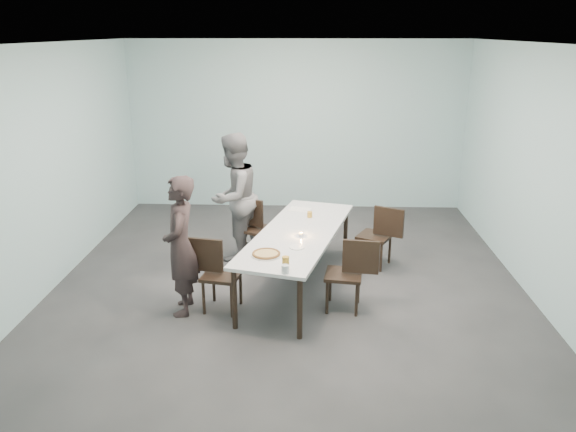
{
  "coord_description": "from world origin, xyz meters",
  "views": [
    {
      "loc": [
        0.27,
        -6.56,
        3.14
      ],
      "look_at": [
        0.0,
        -0.13,
        1.0
      ],
      "focal_mm": 35.0,
      "sensor_mm": 36.0,
      "label": 1
    }
  ],
  "objects_px": {
    "diner_far": "(234,197)",
    "side_plate": "(297,247)",
    "beer_glass": "(286,263)",
    "chair_near_right": "(351,270)",
    "diner_near": "(181,246)",
    "amber_tumbler": "(310,214)",
    "table": "(298,236)",
    "water_tumbler": "(285,269)",
    "chair_near_left": "(215,269)",
    "tealight": "(301,235)",
    "chair_far_left": "(257,225)",
    "pizza": "(266,254)",
    "chair_far_right": "(380,232)"
  },
  "relations": [
    {
      "from": "diner_far",
      "to": "side_plate",
      "type": "relative_size",
      "value": 10.03
    },
    {
      "from": "beer_glass",
      "to": "chair_near_right",
      "type": "bearing_deg",
      "value": 39.43
    },
    {
      "from": "diner_near",
      "to": "beer_glass",
      "type": "relative_size",
      "value": 10.87
    },
    {
      "from": "diner_far",
      "to": "amber_tumbler",
      "type": "xyz_separation_m",
      "value": [
        1.08,
        -0.41,
        -0.11
      ]
    },
    {
      "from": "table",
      "to": "amber_tumbler",
      "type": "bearing_deg",
      "value": 76.13
    },
    {
      "from": "water_tumbler",
      "to": "chair_near_left",
      "type": "bearing_deg",
      "value": 143.44
    },
    {
      "from": "tealight",
      "to": "amber_tumbler",
      "type": "height_order",
      "value": "amber_tumbler"
    },
    {
      "from": "table",
      "to": "diner_far",
      "type": "distance_m",
      "value": 1.37
    },
    {
      "from": "table",
      "to": "tealight",
      "type": "xyz_separation_m",
      "value": [
        0.04,
        -0.15,
        0.08
      ]
    },
    {
      "from": "chair_far_left",
      "to": "pizza",
      "type": "relative_size",
      "value": 2.56
    },
    {
      "from": "pizza",
      "to": "amber_tumbler",
      "type": "distance_m",
      "value": 1.45
    },
    {
      "from": "chair_near_right",
      "to": "diner_far",
      "type": "relative_size",
      "value": 0.48
    },
    {
      "from": "pizza",
      "to": "amber_tumbler",
      "type": "bearing_deg",
      "value": 70.71
    },
    {
      "from": "chair_far_right",
      "to": "beer_glass",
      "type": "distance_m",
      "value": 2.27
    },
    {
      "from": "chair_near_right",
      "to": "pizza",
      "type": "height_order",
      "value": "chair_near_right"
    },
    {
      "from": "amber_tumbler",
      "to": "diner_near",
      "type": "bearing_deg",
      "value": -138.68
    },
    {
      "from": "chair_far_right",
      "to": "diner_far",
      "type": "height_order",
      "value": "diner_far"
    },
    {
      "from": "chair_near_left",
      "to": "chair_far_left",
      "type": "height_order",
      "value": "same"
    },
    {
      "from": "chair_near_right",
      "to": "tealight",
      "type": "height_order",
      "value": "chair_near_right"
    },
    {
      "from": "chair_far_right",
      "to": "tealight",
      "type": "height_order",
      "value": "chair_far_right"
    },
    {
      "from": "chair_far_right",
      "to": "amber_tumbler",
      "type": "xyz_separation_m",
      "value": [
        -0.98,
        -0.14,
        0.29
      ]
    },
    {
      "from": "chair_near_left",
      "to": "chair_near_right",
      "type": "height_order",
      "value": "same"
    },
    {
      "from": "side_plate",
      "to": "tealight",
      "type": "bearing_deg",
      "value": 84.31
    },
    {
      "from": "chair_far_right",
      "to": "pizza",
      "type": "relative_size",
      "value": 2.56
    },
    {
      "from": "diner_far",
      "to": "tealight",
      "type": "height_order",
      "value": "diner_far"
    },
    {
      "from": "chair_far_right",
      "to": "amber_tumbler",
      "type": "distance_m",
      "value": 1.03
    },
    {
      "from": "chair_near_left",
      "to": "diner_far",
      "type": "height_order",
      "value": "diner_far"
    },
    {
      "from": "beer_glass",
      "to": "water_tumbler",
      "type": "height_order",
      "value": "beer_glass"
    },
    {
      "from": "chair_near_left",
      "to": "tealight",
      "type": "distance_m",
      "value": 1.13
    },
    {
      "from": "beer_glass",
      "to": "tealight",
      "type": "xyz_separation_m",
      "value": [
        0.14,
        1.02,
        -0.05
      ]
    },
    {
      "from": "diner_near",
      "to": "tealight",
      "type": "distance_m",
      "value": 1.46
    },
    {
      "from": "diner_near",
      "to": "amber_tumbler",
      "type": "xyz_separation_m",
      "value": [
        1.46,
        1.28,
        -0.03
      ]
    },
    {
      "from": "chair_near_right",
      "to": "tealight",
      "type": "distance_m",
      "value": 0.77
    },
    {
      "from": "pizza",
      "to": "side_plate",
      "type": "relative_size",
      "value": 1.89
    },
    {
      "from": "chair_far_left",
      "to": "diner_far",
      "type": "relative_size",
      "value": 0.48
    },
    {
      "from": "chair_far_left",
      "to": "diner_near",
      "type": "height_order",
      "value": "diner_near"
    },
    {
      "from": "diner_near",
      "to": "side_plate",
      "type": "xyz_separation_m",
      "value": [
        1.32,
        0.17,
        -0.06
      ]
    },
    {
      "from": "chair_near_right",
      "to": "side_plate",
      "type": "relative_size",
      "value": 4.83
    },
    {
      "from": "table",
      "to": "tealight",
      "type": "bearing_deg",
      "value": -75.6
    },
    {
      "from": "chair_near_right",
      "to": "chair_far_right",
      "type": "xyz_separation_m",
      "value": [
        0.49,
        1.29,
        0.0
      ]
    },
    {
      "from": "amber_tumbler",
      "to": "chair_near_left",
      "type": "bearing_deg",
      "value": -132.2
    },
    {
      "from": "table",
      "to": "water_tumbler",
      "type": "distance_m",
      "value": 1.26
    },
    {
      "from": "diner_near",
      "to": "side_plate",
      "type": "relative_size",
      "value": 9.06
    },
    {
      "from": "side_plate",
      "to": "water_tumbler",
      "type": "distance_m",
      "value": 0.73
    },
    {
      "from": "chair_far_right",
      "to": "diner_near",
      "type": "height_order",
      "value": "diner_near"
    },
    {
      "from": "chair_near_left",
      "to": "diner_near",
      "type": "relative_size",
      "value": 0.53
    },
    {
      "from": "pizza",
      "to": "chair_near_right",
      "type": "bearing_deg",
      "value": 12.45
    },
    {
      "from": "diner_far",
      "to": "pizza",
      "type": "distance_m",
      "value": 1.88
    },
    {
      "from": "chair_far_left",
      "to": "side_plate",
      "type": "relative_size",
      "value": 4.83
    },
    {
      "from": "chair_near_left",
      "to": "pizza",
      "type": "relative_size",
      "value": 2.56
    }
  ]
}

